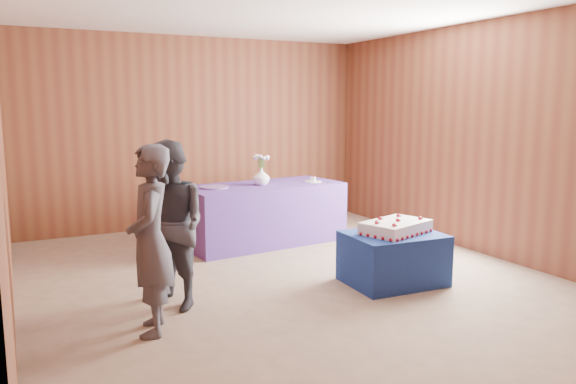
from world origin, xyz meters
TOP-DOWN VIEW (x-y plane):
  - ground at (0.00, 0.00)m, footprint 6.00×6.00m
  - room_shell at (0.00, 0.00)m, footprint 5.04×6.04m
  - cake_table at (0.87, -0.49)m, footprint 0.93×0.74m
  - serving_table at (0.39, 1.59)m, footprint 2.08×1.10m
  - sheet_cake at (0.89, -0.48)m, footprint 0.79×0.65m
  - vase at (0.36, 1.56)m, footprint 0.27×0.27m
  - flower_spray at (0.36, 1.56)m, footprint 0.21×0.21m
  - platter at (-0.26, 1.57)m, footprint 0.47×0.47m
  - plate at (1.07, 1.51)m, footprint 0.29×0.29m
  - cake_slice at (1.07, 1.51)m, footprint 0.08×0.08m
  - knife at (1.14, 1.34)m, footprint 0.25×0.13m
  - guest_left at (-1.54, -0.65)m, footprint 0.47×0.60m
  - guest_right at (-1.26, -0.18)m, footprint 0.77×0.86m

SIDE VIEW (x-z plane):
  - ground at x=0.00m, z-range 0.00..0.00m
  - cake_table at x=0.87m, z-range 0.00..0.50m
  - serving_table at x=0.39m, z-range 0.00..0.75m
  - sheet_cake at x=0.89m, z-range 0.48..0.64m
  - guest_right at x=-1.26m, z-range 0.00..1.46m
  - guest_left at x=-1.54m, z-range 0.00..1.46m
  - knife at x=1.14m, z-range 0.75..0.75m
  - plate at x=1.07m, z-range 0.75..0.76m
  - platter at x=-0.26m, z-range 0.75..0.77m
  - cake_slice at x=1.07m, z-range 0.75..0.83m
  - vase at x=0.36m, z-range 0.75..0.97m
  - flower_spray at x=0.36m, z-range 1.02..1.18m
  - room_shell at x=0.00m, z-range 0.44..3.16m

